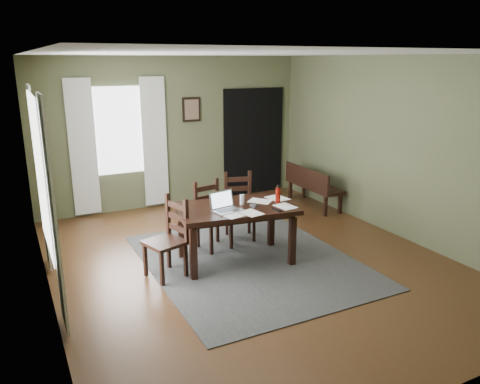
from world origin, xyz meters
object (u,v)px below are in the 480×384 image
laptop (225,205)px  water_bottle (278,194)px  chair_back_right (239,207)px  dining_table (236,213)px  chair_back_left (212,216)px  chair_end (168,239)px  bench (312,184)px

laptop → water_bottle: size_ratio=1.65×
water_bottle → chair_back_right: bearing=99.9°
dining_table → chair_back_left: size_ratio=1.69×
chair_end → chair_back_right: size_ratio=1.01×
dining_table → water_bottle: 0.63m
chair_back_right → dining_table: bearing=-104.1°
chair_end → water_bottle: bearing=70.0°
chair_back_left → water_bottle: bearing=-55.4°
dining_table → chair_back_right: 0.91m
dining_table → bench: bearing=41.5°
chair_back_left → water_bottle: water_bottle is taller
bench → chair_back_right: bearing=112.8°
dining_table → chair_back_left: 0.63m
water_bottle → dining_table: bearing=171.6°
chair_end → chair_back_right: chair_end is taller
dining_table → laptop: size_ratio=4.20×
chair_end → bench: (3.26, 1.58, -0.05)m
dining_table → chair_end: size_ratio=1.63×
dining_table → water_bottle: size_ratio=6.92×
chair_back_right → laptop: (-0.64, -0.84, 0.35)m
dining_table → chair_back_right: size_ratio=1.65×
chair_back_left → chair_back_right: 0.56m
chair_back_right → laptop: bearing=-111.0°
chair_back_left → chair_back_right: chair_back_right is taller
laptop → bench: bearing=23.0°
chair_back_right → chair_end: bearing=-134.4°
chair_end → water_bottle: (1.53, -0.07, 0.39)m
laptop → water_bottle: laptop is taller
bench → water_bottle: water_bottle is taller
chair_end → chair_back_left: chair_end is taller
laptop → water_bottle: (0.79, -0.01, 0.05)m
bench → dining_table: bearing=123.8°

